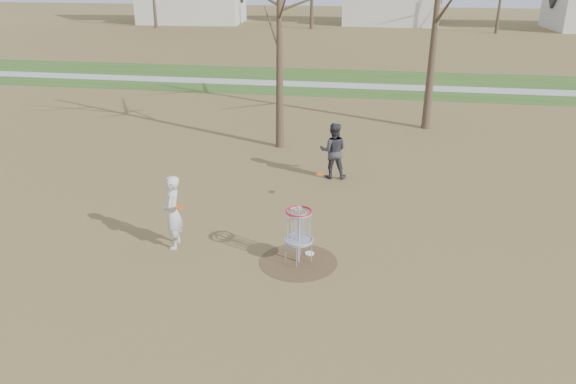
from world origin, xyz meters
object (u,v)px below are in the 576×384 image
(player_throwing, at_px, (333,151))
(disc_grounded, at_px, (310,253))
(player_standing, at_px, (173,212))
(disc_golf_basket, at_px, (299,226))

(player_throwing, height_order, disc_grounded, player_throwing)
(player_standing, relative_size, disc_grounded, 8.23)
(player_throwing, distance_m, disc_golf_basket, 5.61)
(player_throwing, bearing_deg, player_standing, 54.24)
(player_standing, xyz_separation_m, player_throwing, (3.31, 5.34, -0.01))
(disc_grounded, height_order, disc_golf_basket, disc_golf_basket)
(player_standing, bearing_deg, disc_golf_basket, 75.39)
(disc_grounded, xyz_separation_m, disc_golf_basket, (-0.20, -0.41, 0.89))
(player_throwing, bearing_deg, disc_golf_basket, 83.51)
(disc_golf_basket, bearing_deg, player_standing, 175.15)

